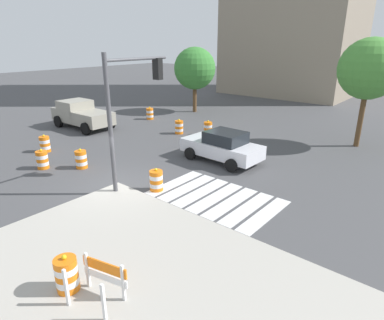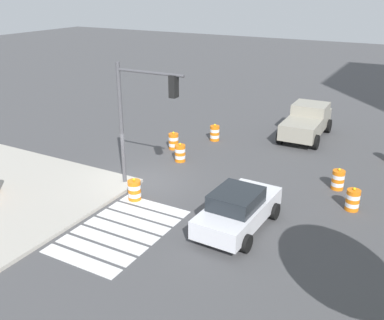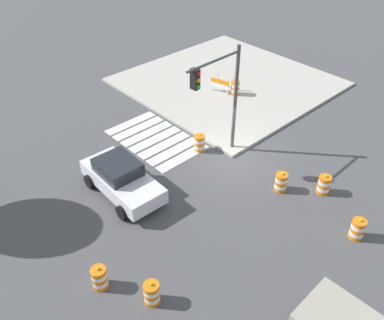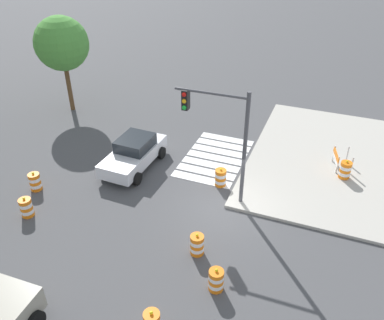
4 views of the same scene
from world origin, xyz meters
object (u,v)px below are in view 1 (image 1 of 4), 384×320
traffic_barrel_near_corner (81,159)px  traffic_light_pole (131,97)px  pickup_truck (80,114)px  traffic_barrel_median_near (156,181)px  construction_barricade (101,277)px  traffic_barrel_crosswalk_end (179,127)px  street_tree_streetside_mid (369,69)px  traffic_barrel_opposite_curb (208,129)px  traffic_barrel_median_far (150,114)px  traffic_barrel_on_sidewalk (67,274)px  sports_car (222,146)px  street_tree_streetside_near (195,69)px  traffic_barrel_far_curb (45,144)px  traffic_barrel_lane_center (42,160)px

traffic_barrel_near_corner → traffic_light_pole: traffic_light_pole is taller
pickup_truck → traffic_barrel_median_near: (12.10, -4.10, -0.52)m
traffic_barrel_near_corner → construction_barricade: 9.65m
traffic_barrel_crosswalk_end → construction_barricade: bearing=-54.7°
pickup_truck → street_tree_streetside_mid: 19.03m
traffic_barrel_opposite_curb → construction_barricade: size_ratio=0.73×
street_tree_streetside_mid → traffic_barrel_opposite_curb: bearing=-155.5°
traffic_barrel_median_far → traffic_barrel_on_sidewalk: size_ratio=1.00×
sports_car → traffic_barrel_on_sidewalk: 10.91m
pickup_truck → traffic_barrel_median_far: size_ratio=5.10×
traffic_barrel_near_corner → street_tree_streetside_mid: bearing=53.2°
traffic_barrel_on_sidewalk → street_tree_streetside_near: size_ratio=0.18×
traffic_barrel_median_near → street_tree_streetside_near: 16.93m
pickup_truck → street_tree_streetside_near: 10.46m
traffic_barrel_far_curb → traffic_light_pole: (7.56, 0.26, 3.46)m
traffic_barrel_near_corner → traffic_barrel_far_curb: 3.86m
traffic_barrel_lane_center → street_tree_streetside_near: size_ratio=0.18×
traffic_barrel_median_near → traffic_barrel_lane_center: same height
sports_car → construction_barricade: (3.60, -10.16, -0.09)m
traffic_barrel_median_far → street_tree_streetside_near: street_tree_streetside_near is taller
traffic_barrel_near_corner → traffic_barrel_lane_center: (-1.43, -1.28, 0.00)m
traffic_light_pole → construction_barricade: bearing=-47.5°
street_tree_streetside_mid → traffic_light_pole: bearing=-115.2°
sports_car → street_tree_streetside_near: bearing=136.1°
sports_car → street_tree_streetside_mid: (4.74, 7.37, 3.71)m
street_tree_streetside_mid → traffic_barrel_median_far: bearing=-168.4°
traffic_barrel_opposite_curb → street_tree_streetside_mid: bearing=24.5°
traffic_barrel_far_curb → street_tree_streetside_mid: street_tree_streetside_mid is taller
traffic_barrel_median_far → traffic_barrel_on_sidewalk: (12.89, -14.86, 0.15)m
street_tree_streetside_near → pickup_truck: bearing=-106.3°
sports_car → traffic_barrel_median_far: (-10.16, 4.31, -0.36)m
traffic_barrel_on_sidewalk → street_tree_streetside_near: 23.12m
traffic_barrel_median_near → traffic_barrel_median_far: size_ratio=1.00×
traffic_barrel_median_near → street_tree_streetside_mid: (4.74, 12.20, 4.07)m
pickup_truck → traffic_barrel_near_corner: size_ratio=5.10×
traffic_barrel_median_near → traffic_barrel_median_far: 13.66m
construction_barricade → traffic_light_pole: 7.65m
sports_car → pickup_truck: bearing=-176.5°
traffic_barrel_near_corner → traffic_barrel_opposite_curb: size_ratio=1.00×
street_tree_streetside_mid → traffic_barrel_lane_center: bearing=-128.0°
traffic_barrel_near_corner → traffic_light_pole: size_ratio=0.19×
traffic_barrel_near_corner → traffic_barrel_median_near: (4.79, 0.56, 0.00)m
traffic_barrel_lane_center → traffic_barrel_on_sidewalk: size_ratio=1.00×
street_tree_streetside_near → sports_car: bearing=-43.9°
traffic_barrel_median_near → street_tree_streetside_near: street_tree_streetside_near is taller
traffic_barrel_near_corner → street_tree_streetside_mid: (9.53, 12.76, 4.07)m
traffic_barrel_crosswalk_end → traffic_barrel_opposite_curb: (1.75, 0.96, 0.00)m
traffic_barrel_near_corner → pickup_truck: bearing=147.5°
construction_barricade → traffic_barrel_lane_center: bearing=160.4°
sports_car → street_tree_streetside_mid: size_ratio=0.70×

